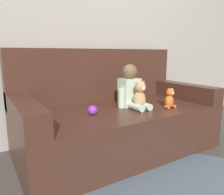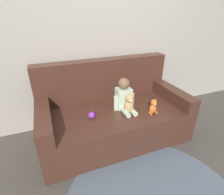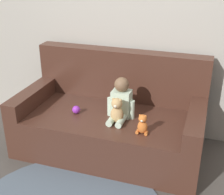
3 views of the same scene
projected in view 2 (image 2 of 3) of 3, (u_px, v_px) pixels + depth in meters
name	position (u px, v px, depth m)	size (l,w,h in m)	color
ground_plane	(114.00, 135.00, 2.40)	(12.00, 12.00, 0.00)	#4C4742
wall_back	(98.00, 31.00, 2.28)	(8.00, 0.05, 2.60)	#ADA89E
couch	(112.00, 113.00, 2.32)	(1.83, 0.95, 0.96)	#47281E
person_baby	(124.00, 97.00, 2.15)	(0.27, 0.32, 0.40)	silver
teddy_bear_brown	(129.00, 104.00, 2.06)	(0.12, 0.12, 0.25)	tan
plush_toy_side	(153.00, 107.00, 2.07)	(0.11, 0.08, 0.18)	orange
toy_ball	(92.00, 115.00, 2.00)	(0.08, 0.08, 0.08)	purple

